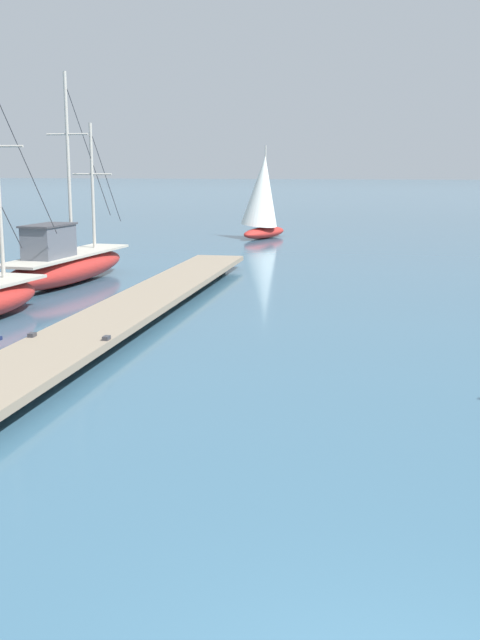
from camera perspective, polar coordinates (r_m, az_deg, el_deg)
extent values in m
cube|color=gray|center=(20.17, -7.69, 1.05)|extent=(1.91, 21.26, 0.16)
cylinder|color=brown|center=(15.38, -13.84, -3.27)|extent=(0.36, 0.36, 0.29)
cylinder|color=brown|center=(20.21, -7.67, 0.42)|extent=(0.36, 0.36, 0.29)
cylinder|color=brown|center=(25.24, -3.93, 2.67)|extent=(0.36, 0.36, 0.29)
cylinder|color=brown|center=(30.36, -1.43, 4.16)|extent=(0.36, 0.36, 0.29)
cube|color=#333338|center=(16.57, -14.91, -1.05)|extent=(0.12, 0.20, 0.08)
cube|color=#333338|center=(15.95, -9.71, -1.30)|extent=(0.12, 0.20, 0.08)
ellipsoid|color=#AD2823|center=(26.75, -12.47, 3.67)|extent=(2.36, 7.69, 0.99)
cube|color=#B2AD9E|center=(26.69, -12.51, 4.64)|extent=(2.09, 6.92, 0.08)
cube|color=#565B66|center=(25.65, -13.75, 5.54)|extent=(1.14, 1.97, 1.01)
cube|color=#3D3D42|center=(25.60, -13.81, 6.73)|extent=(1.23, 2.13, 0.06)
cylinder|color=#B2ADA3|center=(26.86, -12.40, 11.05)|extent=(0.11, 0.11, 5.87)
cylinder|color=#B2ADA3|center=(26.88, -12.48, 13.08)|extent=(1.49, 0.20, 0.06)
cylinder|color=#333338|center=(28.27, -10.89, 11.71)|extent=(0.31, 3.04, 4.34)
cylinder|color=#B2ADA3|center=(28.39, -10.70, 9.56)|extent=(0.11, 0.11, 4.33)
cylinder|color=#B2ADA3|center=(28.38, -10.73, 10.40)|extent=(1.49, 0.20, 0.06)
cylinder|color=#333338|center=(29.44, -9.70, 10.08)|extent=(0.24, 2.25, 3.21)
cylinder|color=#333338|center=(23.05, -15.21, 10.65)|extent=(0.40, 2.72, 3.90)
ellipsoid|color=#AD2823|center=(42.24, 1.78, 6.39)|extent=(2.43, 4.00, 0.60)
cylinder|color=#B2ADA3|center=(42.19, 1.87, 9.70)|extent=(0.08, 0.08, 4.28)
cone|color=silver|center=(41.89, 1.62, 9.40)|extent=(2.85, 2.64, 3.82)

